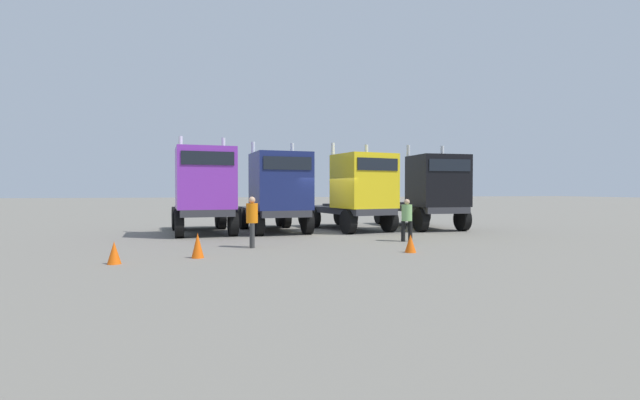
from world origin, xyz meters
TOP-DOWN VIEW (x-y plane):
  - ground at (0.00, 0.00)m, footprint 200.00×200.00m
  - semi_truck_purple at (-5.23, 0.88)m, footprint 3.13×6.30m
  - semi_truck_navy at (-1.97, 0.92)m, footprint 3.13×6.19m
  - semi_truck_yellow at (1.87, 0.91)m, footprint 3.74×6.39m
  - semi_truck_black at (5.75, 1.02)m, footprint 2.62×6.48m
  - visitor_in_hivis at (-3.58, -4.24)m, footprint 0.41×0.45m
  - visitor_with_camera at (2.35, -3.76)m, footprint 0.45×0.44m
  - traffic_cone_near at (-7.48, -6.90)m, footprint 0.36×0.36m
  - traffic_cone_mid at (1.17, -6.66)m, footprint 0.36×0.36m
  - traffic_cone_far at (-5.34, -6.28)m, footprint 0.36×0.36m

SIDE VIEW (x-z plane):
  - ground at x=0.00m, z-range 0.00..0.00m
  - traffic_cone_mid at x=1.17m, z-range 0.00..0.57m
  - traffic_cone_near at x=-7.48m, z-range 0.00..0.61m
  - traffic_cone_far at x=-5.34m, z-range 0.00..0.73m
  - visitor_with_camera at x=2.35m, z-range 0.12..1.75m
  - visitor_in_hivis at x=-3.58m, z-range 0.14..1.89m
  - semi_truck_black at x=5.75m, z-range -0.24..4.00m
  - semi_truck_yellow at x=1.87m, z-range -0.22..4.01m
  - semi_truck_navy at x=-1.97m, z-range -0.21..4.02m
  - semi_truck_purple at x=-5.23m, z-range -0.21..4.17m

